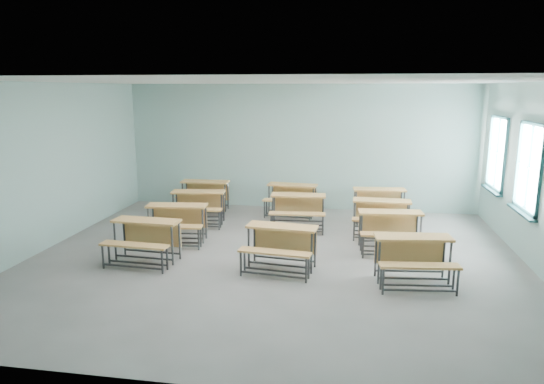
{
  "coord_description": "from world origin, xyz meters",
  "views": [
    {
      "loc": [
        1.35,
        -8.38,
        3.07
      ],
      "look_at": [
        -0.25,
        1.2,
        1.0
      ],
      "focal_mm": 32.0,
      "sensor_mm": 36.0,
      "label": 1
    }
  ],
  "objects": [
    {
      "name": "room",
      "position": [
        0.08,
        0.03,
        1.6
      ],
      "size": [
        9.04,
        8.04,
        3.24
      ],
      "color": "gray",
      "rests_on": "ground"
    },
    {
      "name": "desk_unit_r0c0",
      "position": [
        -2.28,
        -0.54,
        0.51
      ],
      "size": [
        1.26,
        0.88,
        0.76
      ],
      "rotation": [
        0.0,
        0.0,
        -0.06
      ],
      "color": "#CB8F49",
      "rests_on": "ground"
    },
    {
      "name": "desk_unit_r0c1",
      "position": [
        0.18,
        -0.51,
        0.51
      ],
      "size": [
        1.3,
        0.94,
        0.76
      ],
      "rotation": [
        0.0,
        0.0,
        -0.11
      ],
      "color": "#CB8F49",
      "rests_on": "ground"
    },
    {
      "name": "desk_unit_r0c2",
      "position": [
        2.38,
        -0.77,
        0.51
      ],
      "size": [
        1.3,
        0.95,
        0.76
      ],
      "rotation": [
        0.0,
        0.0,
        0.12
      ],
      "color": "#CB8F49",
      "rests_on": "ground"
    },
    {
      "name": "desk_unit_r1c0",
      "position": [
        -2.13,
        0.66,
        0.51
      ],
      "size": [
        1.29,
        0.94,
        0.76
      ],
      "rotation": [
        0.0,
        0.0,
        0.1
      ],
      "color": "#CB8F49",
      "rests_on": "ground"
    },
    {
      "name": "desk_unit_r1c2",
      "position": [
        2.13,
        0.81,
        0.51
      ],
      "size": [
        1.28,
        0.91,
        0.76
      ],
      "rotation": [
        0.0,
        0.0,
        0.08
      ],
      "color": "#CB8F49",
      "rests_on": "ground"
    },
    {
      "name": "desk_unit_r2c0",
      "position": [
        -2.12,
        2.03,
        0.51
      ],
      "size": [
        1.31,
        0.96,
        0.76
      ],
      "rotation": [
        0.0,
        0.0,
        0.13
      ],
      "color": "#CB8F49",
      "rests_on": "ground"
    },
    {
      "name": "desk_unit_r2c1",
      "position": [
        0.2,
        2.05,
        0.51
      ],
      "size": [
        1.26,
        0.89,
        0.76
      ],
      "rotation": [
        0.0,
        0.0,
        0.06
      ],
      "color": "#CB8F49",
      "rests_on": "ground"
    },
    {
      "name": "desk_unit_r2c2",
      "position": [
        2.01,
        1.79,
        0.51
      ],
      "size": [
        1.23,
        0.84,
        0.76
      ],
      "rotation": [
        0.0,
        0.0,
        -0.02
      ],
      "color": "#CB8F49",
      "rests_on": "ground"
    },
    {
      "name": "desk_unit_r3c0",
      "position": [
        -2.35,
        3.27,
        0.51
      ],
      "size": [
        1.23,
        0.84,
        0.76
      ],
      "rotation": [
        0.0,
        0.0,
        0.02
      ],
      "color": "#CB8F49",
      "rests_on": "ground"
    },
    {
      "name": "desk_unit_r3c1",
      "position": [
        -0.1,
        3.2,
        0.51
      ],
      "size": [
        1.29,
        0.93,
        0.76
      ],
      "rotation": [
        0.0,
        0.0,
        -0.1
      ],
      "color": "#CB8F49",
      "rests_on": "ground"
    },
    {
      "name": "desk_unit_r3c2",
      "position": [
        2.03,
        3.0,
        0.51
      ],
      "size": [
        1.29,
        0.93,
        0.76
      ],
      "rotation": [
        0.0,
        0.0,
        0.1
      ],
      "color": "#CB8F49",
      "rests_on": "ground"
    }
  ]
}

